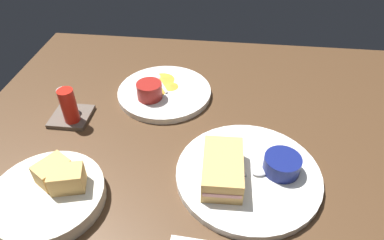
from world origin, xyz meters
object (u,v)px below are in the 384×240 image
Objects in this scene: sandwich_half_near at (223,168)px; ramekin_light_gravy at (149,90)px; ramekin_dark_sauce at (282,164)px; condiment_caddy at (69,108)px; plate_chips_companion at (165,92)px; plate_sandwich_main at (248,175)px; spoon_by_gravy_ramekin at (158,79)px; spoon_by_dark_ramekin at (253,173)px; bread_basket_rear at (50,193)px.

sandwich_half_near is 2.11× the size of ramekin_light_gravy.
ramekin_dark_sauce is 0.77× the size of condiment_caddy.
plate_chips_companion is (27.99, 16.51, -3.20)cm from sandwich_half_near.
plate_sandwich_main is at bearing -140.32° from plate_chips_companion.
ramekin_dark_sauce is at bearing -131.61° from plate_chips_companion.
ramekin_dark_sauce is 0.79× the size of spoon_by_gravy_ramekin.
spoon_by_gravy_ramekin is at bearing 39.01° from spoon_by_dark_ramekin.
plate_sandwich_main is 2.93× the size of spoon_by_dark_ramekin.
sandwich_half_near reaches higher than ramekin_dark_sauce.
condiment_caddy reaches higher than plate_chips_companion.
bread_basket_rear reaches higher than spoon_by_dark_ramekin.
ramekin_dark_sauce is 37.69cm from ramekin_light_gravy.
bread_basket_rear is (-8.13, 31.53, -1.98)cm from sandwich_half_near.
spoon_by_gravy_ramekin is at bearing -17.11° from bread_basket_rear.
plate_sandwich_main is at bearing -141.61° from spoon_by_gravy_ramekin.
spoon_by_gravy_ramekin is at bearing 38.39° from plate_sandwich_main.
plate_sandwich_main is 6.35cm from sandwich_half_near.
plate_chips_companion is 5.23cm from spoon_by_gravy_ramekin.
ramekin_light_gravy is (-3.66, 3.05, 3.04)cm from plate_chips_companion.
spoon_by_gravy_ramekin is (8.08, -0.51, -1.87)cm from ramekin_light_gravy.
sandwich_half_near reaches higher than plate_sandwich_main.
condiment_caddy is (-12.57, 20.55, 2.61)cm from plate_chips_companion.
sandwich_half_near is 6.57cm from spoon_by_dark_ramekin.
bread_basket_rear is at bearing -166.78° from condiment_caddy.
plate_chips_companion is 3.83× the size of ramekin_light_gravy.
sandwich_half_near reaches higher than spoon_by_dark_ramekin.
spoon_by_gravy_ramekin is (4.42, 2.53, 1.16)cm from plate_chips_companion.
bread_basket_rear is 24.23cm from condiment_caddy.
plate_sandwich_main and plate_chips_companion have the same top height.
ramekin_dark_sauce is at bearing -124.35° from ramekin_light_gravy.
condiment_caddy is at bearing 67.41° from sandwich_half_near.
sandwich_half_near reaches higher than ramekin_light_gravy.
spoon_by_dark_ramekin is 34.93cm from plate_chips_companion.
plate_chips_companion is at bearing -22.57° from bread_basket_rear.
ramekin_dark_sauce is 5.91cm from spoon_by_dark_ramekin.
sandwich_half_near is 1.84× the size of ramekin_dark_sauce.
bread_basket_rear reaches higher than plate_chips_companion.
sandwich_half_near is 0.64× the size of bread_basket_rear.
sandwich_half_near is at bearing 109.74° from plate_sandwich_main.
spoon_by_dark_ramekin is at bearing -139.65° from plate_chips_companion.
ramekin_dark_sauce is (1.21, -6.38, 2.67)cm from plate_sandwich_main.
spoon_by_dark_ramekin is 45.40cm from condiment_caddy.
sandwich_half_near is at bearing -112.59° from condiment_caddy.
ramekin_light_gravy is at bearing 140.19° from plate_chips_companion.
spoon_by_dark_ramekin is (-0.47, -0.93, 1.16)cm from plate_sandwich_main.
plate_sandwich_main is 7.03cm from ramekin_dark_sauce.
plate_sandwich_main is 1.38× the size of bread_basket_rear.
plate_chips_companion is at bearing 40.35° from spoon_by_dark_ramekin.
spoon_by_gravy_ramekin is 0.44× the size of bread_basket_rear.
spoon_by_gravy_ramekin reaches higher than plate_sandwich_main.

